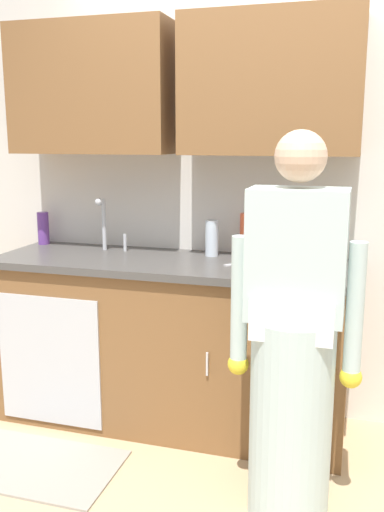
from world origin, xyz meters
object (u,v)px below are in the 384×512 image
(person_at_sink, at_px, (293,363))
(bottle_water_short, at_px, (246,235))
(sponge, at_px, (334,266))
(cup_by_sink, at_px, (309,262))
(knife_on_counter, at_px, (245,263))
(bottle_cleaner_spray, at_px, (43,228))
(sink, at_px, (100,257))
(bottle_water_tall, at_px, (212,238))

(person_at_sink, distance_m, bottle_water_short, 1.00)
(sponge, bearing_deg, cup_by_sink, -146.88)
(knife_on_counter, bearing_deg, bottle_cleaner_spray, -52.03)
(sink, bearing_deg, bottle_cleaner_spray, 157.01)
(knife_on_counter, bearing_deg, sink, -42.96)
(person_at_sink, bearing_deg, cup_by_sink, 90.32)
(sink, relative_size, bottle_water_tall, 2.49)
(bottle_water_short, height_order, knife_on_counter, bottle_water_short)
(knife_on_counter, distance_m, sponge, 0.45)
(bottle_water_short, relative_size, cup_by_sink, 2.67)
(bottle_water_short, height_order, sponge, bottle_water_short)
(knife_on_counter, height_order, sponge, sponge)
(bottle_water_tall, bearing_deg, cup_by_sink, -20.92)
(knife_on_counter, relative_size, sponge, 2.18)
(sink, distance_m, bottle_water_short, 0.83)
(bottle_cleaner_spray, relative_size, bottle_water_short, 0.82)
(bottle_cleaner_spray, height_order, cup_by_sink, bottle_cleaner_spray)
(bottle_water_short, relative_size, bottle_water_tall, 1.20)
(bottle_cleaner_spray, xyz_separation_m, knife_on_counter, (1.31, -0.20, -0.10))
(sink, xyz_separation_m, cup_by_sink, (1.16, -0.06, 0.06))
(bottle_water_tall, relative_size, cup_by_sink, 2.23)
(bottle_water_tall, bearing_deg, sink, -165.81)
(cup_by_sink, bearing_deg, person_at_sink, -89.68)
(person_at_sink, bearing_deg, knife_on_counter, 116.88)
(person_at_sink, relative_size, bottle_cleaner_spray, 8.18)
(bottle_water_tall, relative_size, knife_on_counter, 0.84)
(person_at_sink, bearing_deg, bottle_water_tall, 124.31)
(bottle_water_short, height_order, bottle_water_tall, bottle_water_short)
(person_at_sink, height_order, sponge, person_at_sink)
(sink, bearing_deg, sponge, 0.93)
(bottle_cleaner_spray, bearing_deg, sponge, -5.93)
(bottle_cleaner_spray, xyz_separation_m, cup_by_sink, (1.64, -0.26, -0.05))
(knife_on_counter, bearing_deg, sponge, 138.11)
(bottle_water_short, distance_m, sponge, 0.53)
(bottle_cleaner_spray, height_order, bottle_water_short, bottle_water_short)
(sponge, bearing_deg, sink, -179.07)
(person_at_sink, height_order, cup_by_sink, person_at_sink)
(sink, height_order, person_at_sink, person_at_sink)
(bottle_water_short, relative_size, knife_on_counter, 1.00)
(bottle_water_tall, bearing_deg, bottle_water_short, 13.06)
(sink, xyz_separation_m, bottle_water_tall, (0.61, 0.15, 0.11))
(bottle_cleaner_spray, xyz_separation_m, bottle_water_short, (1.27, -0.01, 0.02))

